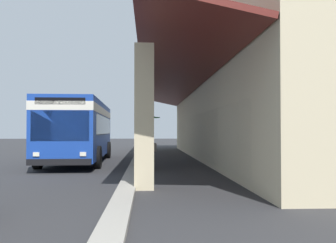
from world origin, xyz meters
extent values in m
plane|color=#2D2D30|center=(0.00, 8.00, 0.00)|extent=(120.00, 120.00, 0.00)
cube|color=#9E998E|center=(2.79, 3.68, 0.06)|extent=(35.83, 0.50, 0.12)
cube|color=#C6B793|center=(2.79, 13.38, 3.74)|extent=(29.85, 12.58, 7.48)
cube|color=beige|center=(2.79, 13.38, 7.78)|extent=(30.15, 12.88, 0.60)
cube|color=#C6B793|center=(-9.15, 4.17, 2.06)|extent=(0.55, 0.55, 4.11)
cube|color=#C6B793|center=(-3.18, 4.17, 2.06)|extent=(0.55, 0.55, 4.11)
cube|color=#C6B793|center=(2.79, 4.17, 2.06)|extent=(0.55, 0.55, 4.11)
cube|color=#C6B793|center=(8.76, 4.17, 2.06)|extent=(0.55, 0.55, 4.11)
cube|color=#C6B793|center=(14.73, 4.17, 2.06)|extent=(0.55, 0.55, 4.11)
cube|color=#5B1E19|center=(2.79, 5.49, 4.46)|extent=(29.85, 3.16, 0.82)
cube|color=#19232D|center=(2.79, 7.13, 1.40)|extent=(25.08, 0.08, 2.40)
cube|color=#193D9E|center=(4.86, 0.68, 1.73)|extent=(11.08, 2.91, 2.75)
cube|color=silver|center=(4.86, 0.68, 2.65)|extent=(11.10, 2.93, 0.36)
cube|color=#19232D|center=(4.56, 0.67, 1.95)|extent=(9.32, 2.88, 0.90)
cube|color=#19232D|center=(10.33, 0.86, 1.85)|extent=(0.13, 2.24, 1.20)
cube|color=black|center=(10.34, 0.86, 2.82)|extent=(0.12, 1.94, 0.28)
cube|color=black|center=(10.46, 0.86, 0.45)|extent=(0.28, 2.45, 0.24)
cube|color=silver|center=(10.35, 1.75, 0.75)|extent=(0.07, 0.24, 0.16)
cube|color=silver|center=(10.41, -0.03, 0.75)|extent=(0.07, 0.24, 0.16)
cube|color=silver|center=(3.36, 0.63, 3.22)|extent=(2.46, 1.86, 0.24)
cylinder|color=black|center=(8.45, 2.07, 0.50)|extent=(1.00, 0.30, 1.00)
cylinder|color=black|center=(8.53, -0.48, 0.50)|extent=(1.00, 0.30, 1.00)
cylinder|color=black|center=(1.74, 1.85, 0.50)|extent=(1.00, 0.30, 1.00)
cylinder|color=black|center=(1.82, -0.70, 0.50)|extent=(1.00, 0.30, 1.00)
cube|color=gray|center=(-6.41, 4.59, 0.32)|extent=(0.81, 0.81, 0.65)
cylinder|color=#332319|center=(-6.41, 4.59, 0.66)|extent=(0.69, 0.69, 0.02)
cylinder|color=brown|center=(-6.41, 4.59, 1.61)|extent=(0.16, 0.16, 1.92)
ellipsoid|color=#1E6028|center=(-5.97, 4.57, 2.70)|extent=(0.90, 0.27, 0.14)
ellipsoid|color=#1E6028|center=(-6.36, 4.94, 2.75)|extent=(0.31, 0.73, 0.15)
ellipsoid|color=#1E6028|center=(-6.92, 4.78, 2.82)|extent=(1.09, 0.58, 0.14)
ellipsoid|color=#1E6028|center=(-6.73, 4.29, 2.82)|extent=(0.78, 0.77, 0.16)
ellipsoid|color=#1E6028|center=(-6.29, 4.12, 2.78)|extent=(0.46, 0.99, 0.18)
camera|label=1|loc=(26.02, 4.26, 1.65)|focal=42.53mm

